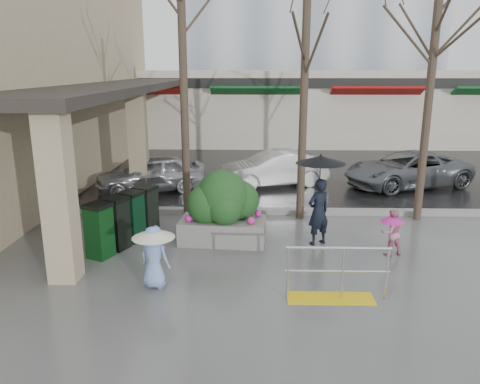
{
  "coord_description": "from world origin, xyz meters",
  "views": [
    {
      "loc": [
        -0.17,
        -9.1,
        4.13
      ],
      "look_at": [
        -0.45,
        1.56,
        1.3
      ],
      "focal_mm": 35.0,
      "sensor_mm": 36.0,
      "label": 1
    }
  ],
  "objects_px": {
    "child_blue": "(154,250)",
    "planter": "(223,208)",
    "tree_mideast": "(435,39)",
    "woman": "(319,191)",
    "news_boxes": "(124,220)",
    "car_c": "(407,169)",
    "tree_midwest": "(306,24)",
    "handrail": "(335,280)",
    "car_a": "(150,174)",
    "child_pink": "(392,230)",
    "tree_west": "(182,30)",
    "car_b": "(274,169)"
  },
  "relations": [
    {
      "from": "handrail",
      "to": "news_boxes",
      "type": "xyz_separation_m",
      "value": [
        -4.58,
        2.65,
        0.25
      ]
    },
    {
      "from": "car_c",
      "to": "car_b",
      "type": "bearing_deg",
      "value": -109.18
    },
    {
      "from": "news_boxes",
      "to": "car_a",
      "type": "xyz_separation_m",
      "value": [
        -0.43,
        4.99,
        0.01
      ]
    },
    {
      "from": "child_pink",
      "to": "tree_midwest",
      "type": "bearing_deg",
      "value": -72.32
    },
    {
      "from": "car_a",
      "to": "car_b",
      "type": "relative_size",
      "value": 0.97
    },
    {
      "from": "handrail",
      "to": "tree_midwest",
      "type": "height_order",
      "value": "tree_midwest"
    },
    {
      "from": "child_pink",
      "to": "tree_mideast",
      "type": "bearing_deg",
      "value": -136.58
    },
    {
      "from": "tree_mideast",
      "to": "car_a",
      "type": "height_order",
      "value": "tree_mideast"
    },
    {
      "from": "tree_midwest",
      "to": "woman",
      "type": "distance_m",
      "value": 4.4
    },
    {
      "from": "news_boxes",
      "to": "car_c",
      "type": "relative_size",
      "value": 0.5
    },
    {
      "from": "handrail",
      "to": "car_a",
      "type": "xyz_separation_m",
      "value": [
        -5.01,
        7.64,
        0.25
      ]
    },
    {
      "from": "tree_mideast",
      "to": "car_b",
      "type": "bearing_deg",
      "value": 135.68
    },
    {
      "from": "tree_west",
      "to": "car_c",
      "type": "relative_size",
      "value": 1.5
    },
    {
      "from": "handrail",
      "to": "woman",
      "type": "distance_m",
      "value": 2.96
    },
    {
      "from": "child_pink",
      "to": "child_blue",
      "type": "height_order",
      "value": "child_blue"
    },
    {
      "from": "child_pink",
      "to": "car_b",
      "type": "bearing_deg",
      "value": -86.43
    },
    {
      "from": "tree_west",
      "to": "car_a",
      "type": "relative_size",
      "value": 1.84
    },
    {
      "from": "woman",
      "to": "child_pink",
      "type": "xyz_separation_m",
      "value": [
        1.57,
        -0.62,
        -0.72
      ]
    },
    {
      "from": "tree_midwest",
      "to": "tree_mideast",
      "type": "relative_size",
      "value": 1.08
    },
    {
      "from": "tree_midwest",
      "to": "handrail",
      "type": "bearing_deg",
      "value": -88.09
    },
    {
      "from": "child_blue",
      "to": "news_boxes",
      "type": "height_order",
      "value": "news_boxes"
    },
    {
      "from": "handrail",
      "to": "tree_mideast",
      "type": "distance_m",
      "value": 7.28
    },
    {
      "from": "tree_mideast",
      "to": "child_blue",
      "type": "bearing_deg",
      "value": -146.16
    },
    {
      "from": "child_blue",
      "to": "car_b",
      "type": "distance_m",
      "value": 8.59
    },
    {
      "from": "car_b",
      "to": "car_c",
      "type": "height_order",
      "value": "same"
    },
    {
      "from": "child_blue",
      "to": "tree_west",
      "type": "bearing_deg",
      "value": -69.36
    },
    {
      "from": "tree_midwest",
      "to": "car_c",
      "type": "distance_m",
      "value": 7.28
    },
    {
      "from": "woman",
      "to": "car_c",
      "type": "xyz_separation_m",
      "value": [
        3.95,
        5.78,
        -0.69
      ]
    },
    {
      "from": "child_blue",
      "to": "news_boxes",
      "type": "relative_size",
      "value": 0.55
    },
    {
      "from": "tree_west",
      "to": "car_b",
      "type": "relative_size",
      "value": 1.78
    },
    {
      "from": "tree_mideast",
      "to": "child_blue",
      "type": "xyz_separation_m",
      "value": [
        -6.53,
        -4.38,
        -4.1
      ]
    },
    {
      "from": "handrail",
      "to": "tree_west",
      "type": "bearing_deg",
      "value": 124.99
    },
    {
      "from": "child_blue",
      "to": "planter",
      "type": "xyz_separation_m",
      "value": [
        1.17,
        2.48,
        0.1
      ]
    },
    {
      "from": "tree_midwest",
      "to": "car_a",
      "type": "xyz_separation_m",
      "value": [
        -4.85,
        2.84,
        -4.6
      ]
    },
    {
      "from": "tree_midwest",
      "to": "car_b",
      "type": "height_order",
      "value": "tree_midwest"
    },
    {
      "from": "tree_mideast",
      "to": "woman",
      "type": "height_order",
      "value": "tree_mideast"
    },
    {
      "from": "car_a",
      "to": "tree_midwest",
      "type": "bearing_deg",
      "value": 37.61
    },
    {
      "from": "car_b",
      "to": "car_c",
      "type": "bearing_deg",
      "value": 72.38
    },
    {
      "from": "tree_midwest",
      "to": "tree_mideast",
      "type": "xyz_separation_m",
      "value": [
        3.3,
        -0.0,
        -0.37
      ]
    },
    {
      "from": "handrail",
      "to": "news_boxes",
      "type": "relative_size",
      "value": 0.85
    },
    {
      "from": "tree_west",
      "to": "tree_mideast",
      "type": "xyz_separation_m",
      "value": [
        6.5,
        0.0,
        -0.22
      ]
    },
    {
      "from": "planter",
      "to": "car_b",
      "type": "xyz_separation_m",
      "value": [
        1.48,
        5.69,
        -0.23
      ]
    },
    {
      "from": "handrail",
      "to": "woman",
      "type": "xyz_separation_m",
      "value": [
        0.07,
        2.8,
        0.94
      ]
    },
    {
      "from": "woman",
      "to": "car_c",
      "type": "bearing_deg",
      "value": -154.48
    },
    {
      "from": "handrail",
      "to": "child_pink",
      "type": "bearing_deg",
      "value": 53.03
    },
    {
      "from": "news_boxes",
      "to": "car_c",
      "type": "height_order",
      "value": "car_c"
    },
    {
      "from": "planter",
      "to": "car_a",
      "type": "distance_m",
      "value": 5.5
    },
    {
      "from": "child_pink",
      "to": "car_a",
      "type": "xyz_separation_m",
      "value": [
        -6.65,
        5.46,
        0.03
      ]
    },
    {
      "from": "tree_west",
      "to": "car_b",
      "type": "xyz_separation_m",
      "value": [
        2.62,
        3.79,
        -4.45
      ]
    },
    {
      "from": "car_b",
      "to": "tree_mideast",
      "type": "bearing_deg",
      "value": 28.14
    }
  ]
}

